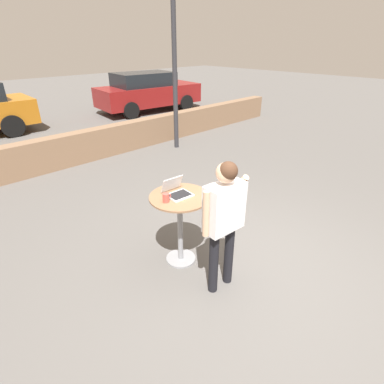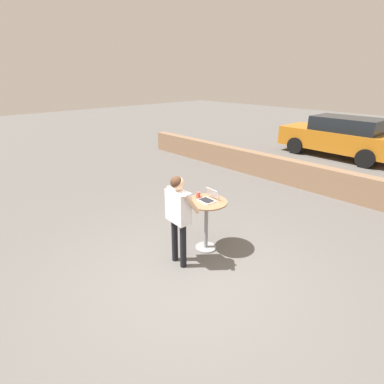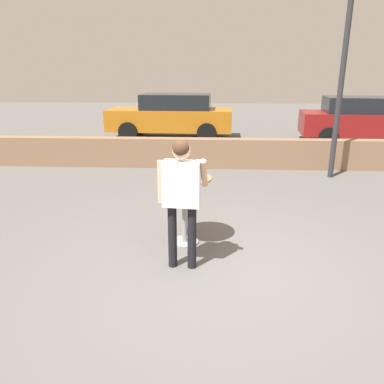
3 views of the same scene
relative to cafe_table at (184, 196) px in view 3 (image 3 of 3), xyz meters
name	(u,v)px [view 3 (image 3 of 3)]	position (x,y,z in m)	size (l,w,h in m)	color
ground_plane	(218,271)	(0.48, -0.79, -0.70)	(50.00, 50.00, 0.00)	#5B5956
pavement_kerb	(216,153)	(0.48, 4.44, -0.33)	(15.12, 0.35, 0.74)	#84664C
cafe_table	(184,196)	(0.00, 0.00, 0.00)	(0.75, 0.75, 0.98)	gray
laptop	(185,173)	(0.00, 0.05, 0.32)	(0.31, 0.33, 0.20)	silver
coffee_mug	(169,173)	(-0.21, 0.00, 0.33)	(0.12, 0.08, 0.11)	#C14C42
standing_person	(182,189)	(0.02, -0.70, 0.33)	(0.60, 0.34, 1.63)	black
parked_car_near_street	(172,116)	(-1.12, 8.75, 0.11)	(4.47, 1.93, 1.58)	#B76B19
parked_car_further_down	(364,120)	(5.47, 8.12, 0.08)	(4.35, 2.14, 1.54)	maroon
street_lamp	(345,53)	(3.14, 3.68, 2.01)	(0.32, 0.32, 4.19)	#2D2D33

